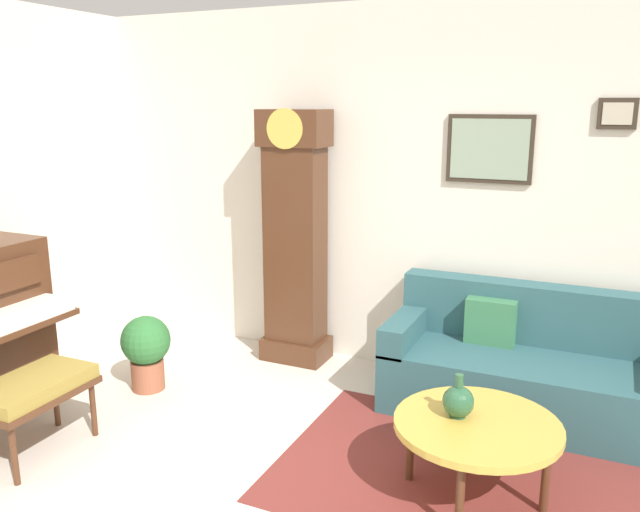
{
  "coord_description": "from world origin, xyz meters",
  "views": [
    {
      "loc": [
        1.57,
        -2.34,
        2.07
      ],
      "look_at": [
        -0.14,
        1.4,
        1.09
      ],
      "focal_mm": 36.15,
      "sensor_mm": 36.0,
      "label": 1
    }
  ],
  "objects_px": {
    "piano_bench": "(33,390)",
    "grandfather_clock": "(295,245)",
    "couch": "(530,369)",
    "coffee_table": "(477,427)",
    "green_jug": "(458,401)",
    "potted_plant": "(146,348)"
  },
  "relations": [
    {
      "from": "grandfather_clock",
      "to": "green_jug",
      "type": "bearing_deg",
      "value": -38.73
    },
    {
      "from": "coffee_table",
      "to": "potted_plant",
      "type": "relative_size",
      "value": 1.57
    },
    {
      "from": "piano_bench",
      "to": "potted_plant",
      "type": "bearing_deg",
      "value": 88.7
    },
    {
      "from": "coffee_table",
      "to": "piano_bench",
      "type": "bearing_deg",
      "value": -165.28
    },
    {
      "from": "grandfather_clock",
      "to": "coffee_table",
      "type": "xyz_separation_m",
      "value": [
        1.73,
        -1.32,
        -0.56
      ]
    },
    {
      "from": "grandfather_clock",
      "to": "green_jug",
      "type": "relative_size",
      "value": 8.46
    },
    {
      "from": "coffee_table",
      "to": "green_jug",
      "type": "bearing_deg",
      "value": 170.15
    },
    {
      "from": "piano_bench",
      "to": "coffee_table",
      "type": "distance_m",
      "value": 2.57
    },
    {
      "from": "green_jug",
      "to": "grandfather_clock",
      "type": "bearing_deg",
      "value": 141.27
    },
    {
      "from": "coffee_table",
      "to": "potted_plant",
      "type": "xyz_separation_m",
      "value": [
        -2.47,
        0.34,
        -0.08
      ]
    },
    {
      "from": "grandfather_clock",
      "to": "piano_bench",
      "type": "bearing_deg",
      "value": -111.05
    },
    {
      "from": "piano_bench",
      "to": "grandfather_clock",
      "type": "relative_size",
      "value": 0.34
    },
    {
      "from": "couch",
      "to": "potted_plant",
      "type": "distance_m",
      "value": 2.72
    },
    {
      "from": "piano_bench",
      "to": "grandfather_clock",
      "type": "distance_m",
      "value": 2.19
    },
    {
      "from": "green_jug",
      "to": "coffee_table",
      "type": "bearing_deg",
      "value": -9.85
    },
    {
      "from": "green_jug",
      "to": "potted_plant",
      "type": "bearing_deg",
      "value": 172.26
    },
    {
      "from": "piano_bench",
      "to": "grandfather_clock",
      "type": "bearing_deg",
      "value": 68.95
    },
    {
      "from": "grandfather_clock",
      "to": "coffee_table",
      "type": "bearing_deg",
      "value": -37.3
    },
    {
      "from": "couch",
      "to": "coffee_table",
      "type": "height_order",
      "value": "couch"
    },
    {
      "from": "couch",
      "to": "coffee_table",
      "type": "distance_m",
      "value": 1.14
    },
    {
      "from": "grandfather_clock",
      "to": "couch",
      "type": "distance_m",
      "value": 1.99
    },
    {
      "from": "piano_bench",
      "to": "grandfather_clock",
      "type": "height_order",
      "value": "grandfather_clock"
    }
  ]
}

